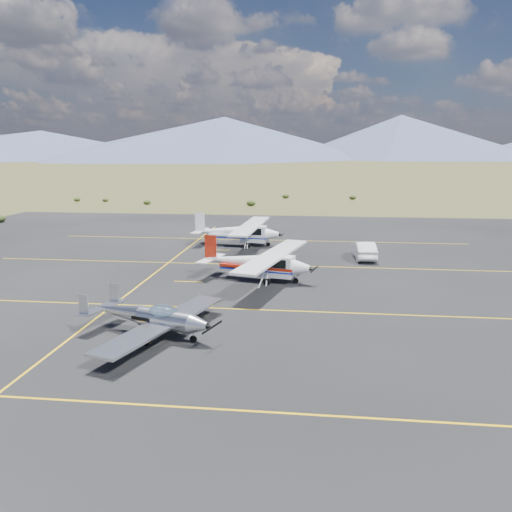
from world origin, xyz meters
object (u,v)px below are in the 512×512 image
(aircraft_cessna, at_px, (258,262))
(sedan, at_px, (364,250))
(aircraft_plain, at_px, (238,231))
(aircraft_low_wing, at_px, (152,317))

(aircraft_cessna, xyz_separation_m, sedan, (7.87, 7.82, -0.56))
(aircraft_cessna, xyz_separation_m, aircraft_plain, (-3.20, 12.34, 0.05))
(aircraft_low_wing, relative_size, sedan, 2.06)
(aircraft_low_wing, height_order, aircraft_plain, aircraft_plain)
(aircraft_cessna, bearing_deg, sedan, 58.60)
(aircraft_low_wing, bearing_deg, aircraft_plain, 106.24)
(aircraft_low_wing, distance_m, aircraft_cessna, 11.61)
(aircraft_cessna, relative_size, sedan, 2.63)
(aircraft_cessna, distance_m, sedan, 11.11)
(aircraft_plain, bearing_deg, aircraft_low_wing, -88.01)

